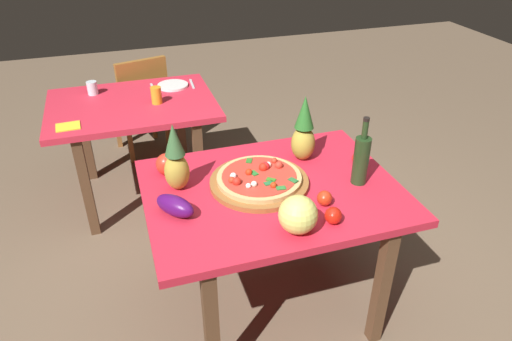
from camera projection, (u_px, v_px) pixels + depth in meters
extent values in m
plane|color=brown|center=(270.00, 298.00, 2.63)|extent=(10.00, 10.00, 0.00)
cube|color=brown|center=(212.00, 331.00, 2.00)|extent=(0.06, 0.06, 0.70)
cube|color=brown|center=(382.00, 287.00, 2.22)|extent=(0.06, 0.06, 0.70)
cube|color=brown|center=(179.00, 219.00, 2.67)|extent=(0.06, 0.06, 0.70)
cube|color=brown|center=(312.00, 194.00, 2.89)|extent=(0.06, 0.06, 0.70)
cube|color=red|center=(272.00, 191.00, 2.25)|extent=(1.21, 0.93, 0.04)
cube|color=brown|center=(86.00, 188.00, 2.94)|extent=(0.06, 0.06, 0.70)
cube|color=brown|center=(199.00, 170.00, 3.13)|extent=(0.06, 0.06, 0.70)
cube|color=brown|center=(86.00, 138.00, 3.53)|extent=(0.06, 0.06, 0.70)
cube|color=brown|center=(181.00, 125.00, 3.72)|extent=(0.06, 0.06, 0.70)
cube|color=red|center=(132.00, 105.00, 3.14)|extent=(1.10, 0.82, 0.04)
cube|color=brown|center=(153.00, 117.00, 4.20)|extent=(0.04, 0.04, 0.41)
cube|color=brown|center=(117.00, 125.00, 4.05)|extent=(0.04, 0.04, 0.41)
cube|color=brown|center=(168.00, 130.00, 3.96)|extent=(0.04, 0.04, 0.41)
cube|color=brown|center=(130.00, 140.00, 3.81)|extent=(0.04, 0.04, 0.41)
cube|color=brown|center=(139.00, 103.00, 3.89)|extent=(0.49, 0.49, 0.04)
cube|color=#986026|center=(143.00, 85.00, 3.65)|extent=(0.40, 0.14, 0.40)
cylinder|color=brown|center=(259.00, 182.00, 2.26)|extent=(0.48, 0.48, 0.02)
cylinder|color=tan|center=(259.00, 178.00, 2.25)|extent=(0.41, 0.41, 0.02)
cylinder|color=red|center=(259.00, 176.00, 2.24)|extent=(0.36, 0.36, 0.00)
sphere|color=red|center=(279.00, 165.00, 2.30)|extent=(0.04, 0.04, 0.04)
sphere|color=red|center=(263.00, 167.00, 2.29)|extent=(0.04, 0.04, 0.04)
sphere|color=red|center=(249.00, 172.00, 2.25)|extent=(0.03, 0.03, 0.03)
sphere|color=red|center=(237.00, 181.00, 2.17)|extent=(0.04, 0.04, 0.04)
sphere|color=red|center=(274.00, 161.00, 2.35)|extent=(0.03, 0.03, 0.03)
sphere|color=red|center=(265.00, 166.00, 2.29)|extent=(0.04, 0.04, 0.04)
sphere|color=red|center=(274.00, 185.00, 2.15)|extent=(0.03, 0.03, 0.03)
sphere|color=red|center=(232.00, 180.00, 2.19)|extent=(0.03, 0.03, 0.03)
cube|color=#2F7D34|center=(281.00, 188.00, 2.14)|extent=(0.05, 0.03, 0.00)
cube|color=#27713A|center=(269.00, 183.00, 2.18)|extent=(0.05, 0.03, 0.00)
cube|color=#2D6F25|center=(249.00, 161.00, 2.36)|extent=(0.04, 0.05, 0.00)
cube|color=#2C6F34|center=(293.00, 180.00, 2.20)|extent=(0.05, 0.05, 0.00)
cube|color=#27772D|center=(254.00, 173.00, 2.25)|extent=(0.04, 0.05, 0.00)
cube|color=#377E23|center=(271.00, 180.00, 2.20)|extent=(0.05, 0.05, 0.00)
sphere|color=white|center=(268.00, 165.00, 2.31)|extent=(0.03, 0.03, 0.03)
sphere|color=white|center=(248.00, 186.00, 2.15)|extent=(0.03, 0.03, 0.03)
sphere|color=white|center=(233.00, 176.00, 2.22)|extent=(0.03, 0.03, 0.03)
sphere|color=white|center=(254.00, 184.00, 2.16)|extent=(0.03, 0.03, 0.03)
cylinder|color=#203719|center=(361.00, 161.00, 2.22)|extent=(0.08, 0.08, 0.24)
cylinder|color=#203719|center=(365.00, 130.00, 2.14)|extent=(0.03, 0.03, 0.09)
cylinder|color=black|center=(367.00, 119.00, 2.11)|extent=(0.03, 0.03, 0.02)
ellipsoid|color=gold|center=(177.00, 172.00, 2.19)|extent=(0.12, 0.12, 0.18)
cone|color=#376235|center=(174.00, 140.00, 2.10)|extent=(0.09, 0.09, 0.15)
ellipsoid|color=#AE9837|center=(303.00, 143.00, 2.43)|extent=(0.12, 0.12, 0.18)
cone|color=#276926|center=(305.00, 112.00, 2.34)|extent=(0.10, 0.10, 0.17)
sphere|color=#DED869|center=(298.00, 215.00, 1.92)|extent=(0.17, 0.17, 0.17)
ellipsoid|color=red|center=(166.00, 164.00, 2.33)|extent=(0.10, 0.10, 0.11)
ellipsoid|color=#470E58|center=(175.00, 206.00, 2.04)|extent=(0.20, 0.21, 0.09)
sphere|color=red|center=(325.00, 198.00, 2.11)|extent=(0.07, 0.07, 0.07)
sphere|color=red|center=(333.00, 216.00, 1.99)|extent=(0.08, 0.08, 0.08)
sphere|color=red|center=(358.00, 158.00, 2.42)|extent=(0.06, 0.06, 0.06)
cylinder|color=orange|center=(156.00, 95.00, 3.09)|extent=(0.07, 0.07, 0.11)
cylinder|color=silver|center=(92.00, 88.00, 3.23)|extent=(0.07, 0.07, 0.09)
cylinder|color=white|center=(173.00, 85.00, 3.37)|extent=(0.22, 0.22, 0.02)
cube|color=silver|center=(153.00, 88.00, 3.34)|extent=(0.03, 0.18, 0.01)
cube|color=silver|center=(192.00, 84.00, 3.41)|extent=(0.03, 0.18, 0.01)
cube|color=yellow|center=(68.00, 126.00, 2.81)|extent=(0.15, 0.13, 0.01)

